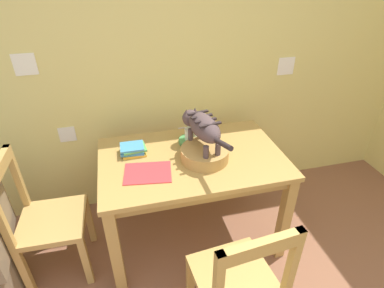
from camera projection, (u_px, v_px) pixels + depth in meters
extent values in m
cube|color=#E4D278|center=(182.00, 59.00, 2.38)|extent=(4.64, 0.10, 2.50)
cube|color=white|center=(286.00, 66.00, 2.57)|extent=(0.15, 0.01, 0.15)
cube|color=white|center=(187.00, 134.00, 2.68)|extent=(0.14, 0.01, 0.14)
cube|color=white|center=(67.00, 134.00, 2.41)|extent=(0.12, 0.01, 0.12)
cube|color=white|center=(25.00, 64.00, 2.08)|extent=(0.15, 0.01, 0.15)
cube|color=tan|center=(192.00, 158.00, 2.14)|extent=(1.26, 0.80, 0.03)
cube|color=#A88244|center=(192.00, 165.00, 2.16)|extent=(1.18, 0.72, 0.07)
cube|color=tan|center=(116.00, 252.00, 1.92)|extent=(0.07, 0.07, 0.72)
cube|color=tan|center=(284.00, 219.00, 2.16)|extent=(0.07, 0.07, 0.72)
cube|color=tan|center=(112.00, 183.00, 2.50)|extent=(0.07, 0.07, 0.72)
cube|color=tan|center=(246.00, 163.00, 2.74)|extent=(0.07, 0.07, 0.72)
ellipsoid|color=#524042|center=(204.00, 127.00, 1.99)|extent=(0.21, 0.37, 0.16)
cube|color=#2D2324|center=(210.00, 125.00, 1.89)|extent=(0.15, 0.04, 0.01)
cube|color=#2D2324|center=(206.00, 121.00, 1.94)|extent=(0.15, 0.04, 0.01)
cube|color=#2D2324|center=(202.00, 117.00, 1.99)|extent=(0.15, 0.04, 0.01)
cube|color=#2D2324|center=(198.00, 113.00, 2.03)|extent=(0.15, 0.04, 0.01)
cylinder|color=#524042|center=(191.00, 140.00, 2.15)|extent=(0.04, 0.04, 0.17)
cylinder|color=#524042|center=(202.00, 137.00, 2.18)|extent=(0.04, 0.04, 0.17)
cylinder|color=#524042|center=(206.00, 158.00, 1.96)|extent=(0.04, 0.04, 0.17)
cylinder|color=#524042|center=(218.00, 155.00, 1.99)|extent=(0.04, 0.04, 0.17)
sphere|color=#524042|center=(191.00, 118.00, 2.18)|extent=(0.12, 0.12, 0.12)
cone|color=#524042|center=(186.00, 112.00, 2.14)|extent=(0.04, 0.04, 0.05)
cone|color=#524042|center=(195.00, 111.00, 2.16)|extent=(0.04, 0.04, 0.05)
cylinder|color=#2D2324|center=(223.00, 144.00, 1.78)|extent=(0.06, 0.19, 0.07)
cylinder|color=#4B9754|center=(191.00, 141.00, 2.27)|extent=(0.18, 0.18, 0.03)
cylinder|color=white|center=(191.00, 134.00, 2.24)|extent=(0.09, 0.09, 0.09)
torus|color=white|center=(198.00, 133.00, 2.25)|extent=(0.06, 0.01, 0.06)
cube|color=#DE363D|center=(148.00, 173.00, 1.96)|extent=(0.33, 0.27, 0.01)
cube|color=yellow|center=(134.00, 152.00, 2.15)|extent=(0.16, 0.13, 0.02)
cube|color=#3684C1|center=(133.00, 150.00, 2.14)|extent=(0.17, 0.15, 0.02)
cube|color=#52A752|center=(134.00, 148.00, 2.13)|extent=(0.17, 0.15, 0.01)
cube|color=#4291BF|center=(132.00, 147.00, 2.13)|extent=(0.16, 0.13, 0.01)
cylinder|color=tan|center=(205.00, 154.00, 2.07)|extent=(0.32, 0.32, 0.09)
cylinder|color=brown|center=(205.00, 153.00, 2.07)|extent=(0.27, 0.27, 0.07)
cube|color=tan|center=(234.00, 278.00, 1.69)|extent=(0.46, 0.46, 0.04)
cube|color=tan|center=(261.00, 248.00, 1.30)|extent=(0.42, 0.08, 0.08)
cube|color=tan|center=(292.00, 265.00, 1.46)|extent=(0.04, 0.04, 0.48)
cube|color=tan|center=(190.00, 284.00, 1.91)|extent=(0.04, 0.04, 0.41)
cube|color=tan|center=(245.00, 266.00, 2.02)|extent=(0.04, 0.04, 0.41)
cube|color=tan|center=(53.00, 221.00, 2.05)|extent=(0.43, 0.43, 0.04)
cube|color=tan|center=(17.00, 177.00, 2.04)|extent=(0.04, 0.04, 0.48)
cube|color=tan|center=(0.00, 218.00, 1.72)|extent=(0.04, 0.04, 0.48)
cube|color=tan|center=(90.00, 221.00, 2.36)|extent=(0.04, 0.04, 0.41)
cube|color=tan|center=(86.00, 262.00, 2.05)|extent=(0.04, 0.04, 0.41)
cube|color=tan|center=(37.00, 229.00, 2.29)|extent=(0.04, 0.04, 0.41)
cube|color=tan|center=(25.00, 272.00, 1.98)|extent=(0.04, 0.04, 0.41)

